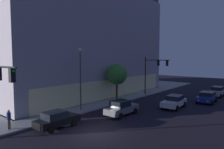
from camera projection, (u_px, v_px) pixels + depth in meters
name	position (u px, v px, depth m)	size (l,w,h in m)	color
ground_plane	(96.00, 133.00, 17.82)	(120.00, 120.00, 0.00)	black
modern_building	(63.00, 39.00, 40.40)	(32.05, 26.12, 20.69)	#4C4C51
traffic_light_far_corner	(154.00, 69.00, 35.05)	(0.39, 4.51, 6.50)	black
street_lamp_sidewalk	(80.00, 71.00, 24.93)	(0.44, 0.44, 7.51)	#414141
sidewalk_tree	(117.00, 74.00, 30.70)	(3.11, 3.11, 5.45)	#49341E
pedestrian_waiting	(9.00, 118.00, 18.24)	(0.36, 0.36, 1.73)	#4C473D
car_black	(57.00, 119.00, 19.05)	(4.20, 1.99, 1.58)	black
car_grey	(121.00, 108.00, 23.27)	(4.54, 1.96, 1.73)	slate
car_white	(174.00, 101.00, 26.71)	(4.57, 2.24, 1.61)	silver
car_blue	(207.00, 97.00, 29.98)	(4.35, 2.34, 1.53)	navy
car_silver	(217.00, 91.00, 34.76)	(4.36, 1.98, 1.64)	#B7BABF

